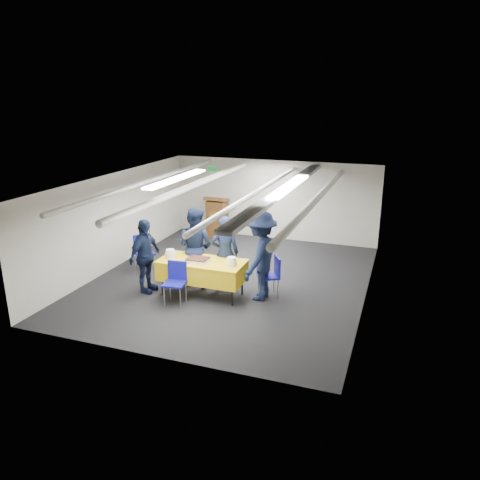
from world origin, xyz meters
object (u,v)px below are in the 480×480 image
Objects in this scene: chair_near at (176,278)px; sailor_a at (225,253)px; podium at (217,217)px; chair_left at (143,249)px; sailor_c at (145,256)px; sailor_b at (195,246)px; chair_right at (272,272)px; sailor_d at (260,256)px; sheet_cake at (198,260)px; serving_table at (202,270)px.

chair_near is 1.23m from sailor_a.
podium reaches higher than chair_left.
sailor_c is (-0.87, 0.30, 0.27)m from chair_near.
sailor_a is at bearing -65.07° from podium.
sailor_b is (0.93, -3.52, 0.27)m from podium.
sailor_b reaches higher than chair_left.
podium reaches higher than chair_right.
sailor_c is at bearing 161.21° from chair_near.
sailor_b is 1.60m from sailor_d.
chair_left is 3.22m from sailor_d.
podium is 4.55m from sailor_d.
sheet_cake is 2.13m from chair_left.
sheet_cake is 0.25× the size of sailor_d.
serving_table is 0.63m from chair_near.
podium is at bearing 78.95° from chair_left.
sailor_b reaches higher than chair_near.
sheet_cake is 0.53× the size of chair_near.
sailor_c reaches higher than serving_table.
serving_table is 2.09× the size of chair_near.
chair_right is at bearing -68.41° from sailor_c.
sheet_cake reaches higher than serving_table.
chair_left is 2.33m from sailor_a.
sailor_b is at bearing -13.42° from chair_left.
sheet_cake is at bearing 127.46° from sailor_b.
sheet_cake is 0.53× the size of chair_left.
chair_near is 1.00× the size of chair_right.
sailor_a is at bearing -59.09° from sailor_c.
sheet_cake is 1.17m from sailor_c.
chair_left is 0.47× the size of sailor_d.
sailor_d reaches higher than serving_table.
sailor_a is at bearing -98.14° from sailor_d.
sailor_a is 0.88× the size of sailor_d.
chair_left is (-0.62, -3.15, -0.08)m from podium.
chair_left is 0.53× the size of sailor_a.
sheet_cake is (-0.06, -0.07, 0.25)m from serving_table.
sheet_cake is 0.53× the size of chair_right.
serving_table is 1.47m from chair_right.
sailor_d is at bearing -11.21° from chair_left.
sailor_d is (1.58, -0.25, 0.05)m from sailor_b.
chair_near and chair_left have the same top height.
sailor_d reaches higher than chair_right.
sailor_c is (-2.61, -0.69, 0.27)m from chair_right.
sailor_b reaches higher than serving_table.
sailor_c is (-1.16, -0.16, -0.01)m from sheet_cake.
chair_left is at bearing -34.87° from sailor_a.
chair_near is (0.98, -4.56, -0.08)m from podium.
serving_table is 0.27m from sheet_cake.
sailor_b reaches higher than podium.
chair_right is at bearing -52.74° from podium.
podium is at bearing -89.50° from sailor_a.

